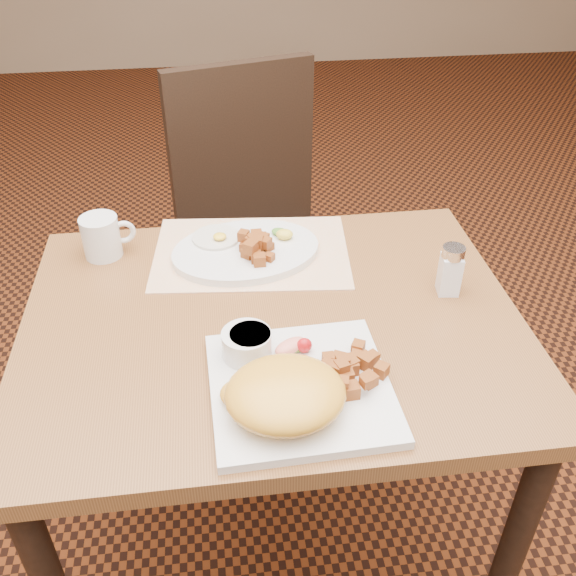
{
  "coord_description": "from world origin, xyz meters",
  "views": [
    {
      "loc": [
        -0.09,
        -0.9,
        1.48
      ],
      "look_at": [
        0.03,
        -0.01,
        0.82
      ],
      "focal_mm": 40.0,
      "sensor_mm": 36.0,
      "label": 1
    }
  ],
  "objects_px": {
    "plate_oval": "(246,251)",
    "chair_far": "(258,225)",
    "coffee_mug": "(102,237)",
    "table": "(273,362)",
    "salt_shaker": "(451,269)",
    "plate_square": "(300,388)"
  },
  "relations": [
    {
      "from": "chair_far",
      "to": "coffee_mug",
      "type": "height_order",
      "value": "chair_far"
    },
    {
      "from": "table",
      "to": "salt_shaker",
      "type": "bearing_deg",
      "value": 6.07
    },
    {
      "from": "table",
      "to": "coffee_mug",
      "type": "relative_size",
      "value": 8.29
    },
    {
      "from": "table",
      "to": "plate_oval",
      "type": "distance_m",
      "value": 0.24
    },
    {
      "from": "table",
      "to": "plate_square",
      "type": "height_order",
      "value": "plate_square"
    },
    {
      "from": "table",
      "to": "plate_square",
      "type": "bearing_deg",
      "value": -83.12
    },
    {
      "from": "table",
      "to": "chair_far",
      "type": "bearing_deg",
      "value": 87.55
    },
    {
      "from": "chair_far",
      "to": "coffee_mug",
      "type": "bearing_deg",
      "value": 35.97
    },
    {
      "from": "table",
      "to": "chair_far",
      "type": "height_order",
      "value": "chair_far"
    },
    {
      "from": "plate_oval",
      "to": "chair_far",
      "type": "bearing_deg",
      "value": 82.62
    },
    {
      "from": "chair_far",
      "to": "salt_shaker",
      "type": "bearing_deg",
      "value": 100.15
    },
    {
      "from": "plate_oval",
      "to": "coffee_mug",
      "type": "relative_size",
      "value": 2.8
    },
    {
      "from": "chair_far",
      "to": "salt_shaker",
      "type": "height_order",
      "value": "chair_far"
    },
    {
      "from": "salt_shaker",
      "to": "coffee_mug",
      "type": "height_order",
      "value": "salt_shaker"
    },
    {
      "from": "plate_square",
      "to": "chair_far",
      "type": "bearing_deg",
      "value": 89.58
    },
    {
      "from": "plate_square",
      "to": "plate_oval",
      "type": "height_order",
      "value": "plate_oval"
    },
    {
      "from": "plate_oval",
      "to": "salt_shaker",
      "type": "bearing_deg",
      "value": -25.27
    },
    {
      "from": "table",
      "to": "chair_far",
      "type": "distance_m",
      "value": 0.7
    },
    {
      "from": "plate_oval",
      "to": "salt_shaker",
      "type": "height_order",
      "value": "salt_shaker"
    },
    {
      "from": "chair_far",
      "to": "plate_square",
      "type": "height_order",
      "value": "chair_far"
    },
    {
      "from": "plate_square",
      "to": "plate_oval",
      "type": "relative_size",
      "value": 0.92
    },
    {
      "from": "table",
      "to": "salt_shaker",
      "type": "relative_size",
      "value": 9.0
    }
  ]
}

